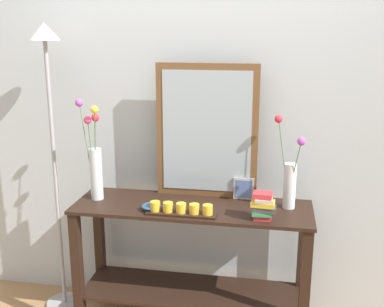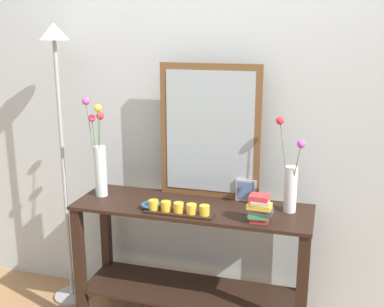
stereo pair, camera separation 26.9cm
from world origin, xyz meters
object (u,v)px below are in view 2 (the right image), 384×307
Objects in this scene: tall_vase_left at (99,160)px; decorative_bowl at (151,205)px; vase_right at (291,182)px; mirror_leaning at (210,132)px; book_stack at (260,209)px; floor_lamp at (60,121)px; console_table at (192,253)px; candle_tray at (179,209)px; picture_frame_small at (246,190)px.

tall_vase_left reaches higher than decorative_bowl.
vase_right is 4.70× the size of decorative_bowl.
book_stack is (0.36, -0.32, -0.33)m from mirror_leaning.
floor_lamp is (-1.44, 0.02, 0.26)m from vase_right.
book_stack reaches higher than decorative_bowl.
console_table is at bearing -1.36° from tall_vase_left.
console_table is 3.53× the size of candle_tray.
decorative_bowl is (-0.21, -0.11, 0.32)m from console_table.
vase_right is (0.55, 0.06, 0.47)m from console_table.
candle_tray is at bearing -10.48° from decorative_bowl.
tall_vase_left is 5.24× the size of decorative_bowl.
vase_right is 1.46m from floor_lamp.
floor_lamp reaches higher than candle_tray.
decorative_bowl is at bearing -151.01° from picture_frame_small.
console_table is at bearing -173.28° from vase_right.
floor_lamp is at bearing 174.33° from console_table.
console_table is 0.40m from decorative_bowl.
mirror_leaning reaches higher than candle_tray.
console_table is 2.33× the size of tall_vase_left.
vase_right is (0.49, -0.12, -0.23)m from mirror_leaning.
console_table is 0.73m from mirror_leaning.
mirror_leaning is at bearing 166.02° from vase_right.
decorative_bowl is at bearing 178.03° from book_stack.
vase_right is at bearing 19.83° from candle_tray.
tall_vase_left is at bearing -177.44° from vase_right.
decorative_bowl is (0.38, -0.13, -0.20)m from tall_vase_left.
mirror_leaning is 1.52× the size of vase_right.
mirror_leaning is 0.41m from picture_frame_small.
tall_vase_left is at bearing -164.90° from mirror_leaning.
decorative_bowl reaches higher than console_table.
candle_tray is 0.45m from book_stack.
vase_right is at bearing 2.56° from tall_vase_left.
picture_frame_small is (0.88, 0.15, -0.16)m from tall_vase_left.
mirror_leaning is 0.51m from candle_tray.
candle_tray reaches higher than console_table.
candle_tray is (-0.03, -0.15, 0.33)m from console_table.
mirror_leaning is 6.10× the size of picture_frame_small.
vase_right is 0.64m from candle_tray.
floor_lamp reaches higher than mirror_leaning.
tall_vase_left reaches higher than console_table.
console_table is 0.73m from vase_right.
decorative_bowl is at bearing -131.82° from mirror_leaning.
vase_right is at bearing 13.11° from decorative_bowl.
tall_vase_left reaches higher than book_stack.
mirror_leaning is 2.06× the size of candle_tray.
floor_lamp reaches higher than tall_vase_left.
candle_tray is 0.45m from picture_frame_small.
mirror_leaning reaches higher than console_table.
floor_lamp is (-1.17, -0.08, 0.37)m from picture_frame_small.
picture_frame_small reaches higher than console_table.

